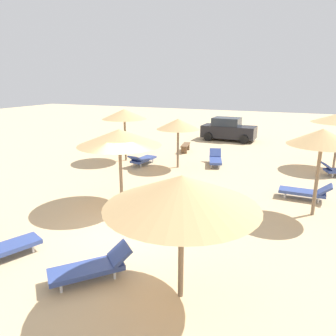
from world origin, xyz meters
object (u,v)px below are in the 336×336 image
Objects in this scene: lounger_3 at (215,159)px; lounger_4 at (142,159)px; lounger_0 at (0,249)px; lounger_5 at (175,196)px; parasol_5 at (119,137)px; lounger_6 at (92,267)px; bench_0 at (185,146)px; parasol_4 at (124,114)px; lounger_1 at (306,192)px; parasol_6 at (182,192)px; parasol_1 at (322,137)px; parasol_3 at (178,124)px; parked_car at (228,130)px.

lounger_3 reaches higher than lounger_4.
lounger_4 is at bearing -155.78° from lounger_3.
lounger_5 reaches higher than lounger_0.
parasol_5 is 1.64× the size of lounger_6.
lounger_3 is 11.24m from lounger_6.
bench_0 is (-0.93, 9.36, -2.18)m from parasol_5.
lounger_5 is at bearing -44.90° from parasol_4.
lounger_3 is 4.01m from lounger_4.
lounger_1 reaches higher than bench_0.
bench_0 is (-4.84, 13.38, -2.04)m from parasol_6.
lounger_4 is (-8.52, 3.56, -2.39)m from parasol_1.
parasol_6 is (3.90, -9.66, 0.09)m from parasol_3.
parasol_6 reaches higher than parasol_3.
parasol_4 is 9.59m from parked_car.
parasol_5 is at bearing 112.93° from lounger_6.
lounger_0 is at bearing -94.99° from parasol_3.
parasol_6 reaches higher than bench_0.
parasol_5 is at bearing -157.92° from lounger_5.
lounger_0 is (-4.79, -0.52, -2.08)m from parasol_6.
parasol_1 reaches higher than lounger_6.
bench_0 is at bearing 139.88° from lounger_1.
bench_0 is 0.38× the size of parked_car.
parasol_1 is 1.52× the size of lounger_4.
parasol_6 is at bearing -57.90° from lounger_4.
parasol_1 is 1.51× the size of lounger_3.
lounger_0 is (2.42, -10.39, -2.33)m from parasol_4.
parasol_6 is (-2.65, -5.80, -0.31)m from parasol_1.
parasol_4 reaches higher than lounger_4.
parasol_5 is 1.53× the size of lounger_4.
lounger_0 is 10.60m from lounger_1.
parked_car is (2.63, 9.07, 0.51)m from lounger_4.
parasol_3 is 0.86× the size of parasol_5.
lounger_0 is (-0.88, -4.54, -2.22)m from parasol_5.
parasol_3 is at bearing 159.29° from lounger_1.
lounger_1 is 1.23× the size of bench_0.
parasol_3 is 8.91m from parked_car.
lounger_4 is at bearing 157.34° from parasol_1.
lounger_1 is (6.31, 3.26, -2.21)m from parasol_5.
parasol_6 is 7.94m from lounger_1.
lounger_0 is at bearing -174.25° from lounger_6.
lounger_4 is at bearing 111.40° from lounger_6.
parasol_3 reaches higher than lounger_6.
parasol_3 is at bearing -141.61° from lounger_3.
parasol_5 is 7.44m from lounger_1.
lounger_6 is 18.71m from parked_car.
lounger_5 is at bearing -150.68° from lounger_1.
lounger_0 is 1.04× the size of lounger_5.
parasol_6 is (3.91, -4.02, -0.14)m from parasol_5.
lounger_6 is 1.18× the size of bench_0.
parasol_6 is 11.41m from lounger_3.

